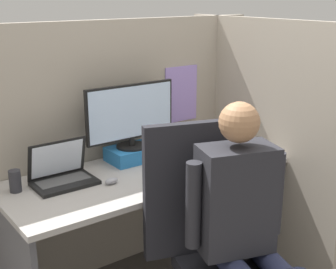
# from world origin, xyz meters

# --- Properties ---
(cubicle_panel_back) EXTENTS (2.12, 0.05, 1.56)m
(cubicle_panel_back) POSITION_xyz_m (0.00, 0.69, 0.78)
(cubicle_panel_back) COLOR gray
(cubicle_panel_back) RESTS_ON ground
(cubicle_panel_right) EXTENTS (0.04, 1.30, 1.56)m
(cubicle_panel_right) POSITION_xyz_m (0.83, 0.27, 0.78)
(cubicle_panel_right) COLOR gray
(cubicle_panel_right) RESTS_ON ground
(desk) EXTENTS (1.62, 0.67, 0.75)m
(desk) POSITION_xyz_m (0.00, 0.33, 0.57)
(desk) COLOR #9E9993
(desk) RESTS_ON ground
(paper_box) EXTENTS (0.28, 0.20, 0.08)m
(paper_box) POSITION_xyz_m (0.03, 0.53, 0.79)
(paper_box) COLOR #236BAD
(paper_box) RESTS_ON desk
(monitor) EXTENTS (0.58, 0.18, 0.38)m
(monitor) POSITION_xyz_m (0.03, 0.53, 1.03)
(monitor) COLOR black
(monitor) RESTS_ON paper_box
(laptop) EXTENTS (0.32, 0.22, 0.23)m
(laptop) POSITION_xyz_m (-0.45, 0.44, 0.79)
(laptop) COLOR black
(laptop) RESTS_ON desk
(mouse) EXTENTS (0.07, 0.04, 0.03)m
(mouse) POSITION_xyz_m (-0.25, 0.28, 0.76)
(mouse) COLOR gray
(mouse) RESTS_ON desk
(stapler) EXTENTS (0.04, 0.15, 0.04)m
(stapler) POSITION_xyz_m (0.73, 0.46, 0.77)
(stapler) COLOR #A31919
(stapler) RESTS_ON desk
(carrot_toy) EXTENTS (0.04, 0.16, 0.04)m
(carrot_toy) POSITION_xyz_m (0.39, 0.12, 0.77)
(carrot_toy) COLOR orange
(carrot_toy) RESTS_ON desk
(office_chair) EXTENTS (0.59, 0.63, 1.13)m
(office_chair) POSITION_xyz_m (-0.00, -0.24, 0.56)
(office_chair) COLOR black
(office_chair) RESTS_ON ground
(person) EXTENTS (0.46, 0.45, 1.27)m
(person) POSITION_xyz_m (0.05, -0.39, 0.73)
(person) COLOR #282D4C
(person) RESTS_ON ground
(coffee_mug) EXTENTS (0.09, 0.09, 0.10)m
(coffee_mug) POSITION_xyz_m (0.41, 0.51, 0.80)
(coffee_mug) COLOR #232328
(coffee_mug) RESTS_ON desk
(pen_cup) EXTENTS (0.06, 0.06, 0.11)m
(pen_cup) POSITION_xyz_m (-0.69, 0.48, 0.80)
(pen_cup) COLOR #28282D
(pen_cup) RESTS_ON desk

